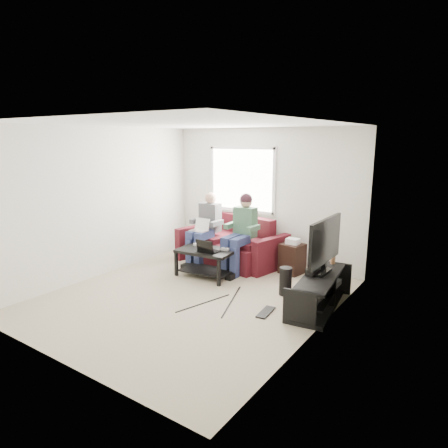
# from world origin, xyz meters

# --- Properties ---
(floor) EXTENTS (4.50, 4.50, 0.00)m
(floor) POSITION_xyz_m (0.00, 0.00, 0.00)
(floor) COLOR tan
(floor) RESTS_ON ground
(ceiling) EXTENTS (4.50, 4.50, 0.00)m
(ceiling) POSITION_xyz_m (0.00, 0.00, 2.60)
(ceiling) COLOR white
(ceiling) RESTS_ON wall_back
(wall_back) EXTENTS (4.50, 0.00, 4.50)m
(wall_back) POSITION_xyz_m (0.00, 2.25, 1.30)
(wall_back) COLOR silver
(wall_back) RESTS_ON floor
(wall_front) EXTENTS (4.50, 0.00, 4.50)m
(wall_front) POSITION_xyz_m (0.00, -2.25, 1.30)
(wall_front) COLOR silver
(wall_front) RESTS_ON floor
(wall_left) EXTENTS (0.00, 4.50, 4.50)m
(wall_left) POSITION_xyz_m (-2.00, 0.00, 1.30)
(wall_left) COLOR silver
(wall_left) RESTS_ON floor
(wall_right) EXTENTS (0.00, 4.50, 4.50)m
(wall_right) POSITION_xyz_m (2.00, 0.00, 1.30)
(wall_right) COLOR silver
(wall_right) RESTS_ON floor
(window) EXTENTS (1.48, 0.04, 1.28)m
(window) POSITION_xyz_m (-0.50, 2.23, 1.60)
(window) COLOR white
(window) RESTS_ON wall_back
(sofa) EXTENTS (2.11, 1.22, 0.91)m
(sofa) POSITION_xyz_m (-0.44, 1.82, 0.33)
(sofa) COLOR #4E1320
(sofa) RESTS_ON floor
(person_left) EXTENTS (0.40, 0.70, 1.38)m
(person_left) POSITION_xyz_m (-0.84, 1.47, 0.76)
(person_left) COLOR navy
(person_left) RESTS_ON sofa
(person_right) EXTENTS (0.40, 0.71, 1.42)m
(person_right) POSITION_xyz_m (-0.04, 1.49, 0.82)
(person_right) COLOR navy
(person_right) RESTS_ON sofa
(laptop_silver) EXTENTS (0.37, 0.30, 0.24)m
(laptop_silver) POSITION_xyz_m (-0.84, 1.29, 0.75)
(laptop_silver) COLOR silver
(laptop_silver) RESTS_ON person_left
(coffee_table) EXTENTS (1.04, 0.70, 0.49)m
(coffee_table) POSITION_xyz_m (-0.38, 0.88, 0.36)
(coffee_table) COLOR black
(coffee_table) RESTS_ON floor
(laptop_black) EXTENTS (0.34, 0.25, 0.24)m
(laptop_black) POSITION_xyz_m (-0.26, 0.80, 0.61)
(laptop_black) COLOR black
(laptop_black) RESTS_ON coffee_table
(controller_a) EXTENTS (0.14, 0.09, 0.04)m
(controller_a) POSITION_xyz_m (-0.66, 1.00, 0.51)
(controller_a) COLOR silver
(controller_a) RESTS_ON coffee_table
(controller_b) EXTENTS (0.14, 0.09, 0.04)m
(controller_b) POSITION_xyz_m (-0.48, 1.06, 0.51)
(controller_b) COLOR black
(controller_b) RESTS_ON coffee_table
(controller_c) EXTENTS (0.15, 0.11, 0.04)m
(controller_c) POSITION_xyz_m (-0.08, 1.03, 0.51)
(controller_c) COLOR gray
(controller_c) RESTS_ON coffee_table
(tv_stand) EXTENTS (0.64, 1.53, 0.49)m
(tv_stand) POSITION_xyz_m (1.77, 0.73, 0.22)
(tv_stand) COLOR black
(tv_stand) RESTS_ON floor
(tv) EXTENTS (0.12, 1.10, 0.81)m
(tv) POSITION_xyz_m (1.77, 0.83, 0.95)
(tv) COLOR black
(tv) RESTS_ON tv_stand
(soundbar) EXTENTS (0.12, 0.50, 0.10)m
(soundbar) POSITION_xyz_m (1.65, 0.83, 0.54)
(soundbar) COLOR black
(soundbar) RESTS_ON tv_stand
(drink_cup) EXTENTS (0.08, 0.08, 0.12)m
(drink_cup) POSITION_xyz_m (1.72, 1.36, 0.55)
(drink_cup) COLOR #9A6942
(drink_cup) RESTS_ON tv_stand
(console_white) EXTENTS (0.30, 0.22, 0.06)m
(console_white) POSITION_xyz_m (1.77, 0.33, 0.29)
(console_white) COLOR silver
(console_white) RESTS_ON tv_stand
(console_grey) EXTENTS (0.34, 0.26, 0.08)m
(console_grey) POSITION_xyz_m (1.77, 1.03, 0.30)
(console_grey) COLOR gray
(console_grey) RESTS_ON tv_stand
(console_black) EXTENTS (0.38, 0.30, 0.07)m
(console_black) POSITION_xyz_m (1.77, 0.68, 0.29)
(console_black) COLOR black
(console_black) RESTS_ON tv_stand
(subwoofer) EXTENTS (0.20, 0.20, 0.44)m
(subwoofer) POSITION_xyz_m (1.15, 0.90, 0.22)
(subwoofer) COLOR black
(subwoofer) RESTS_ON floor
(keyboard_floor) EXTENTS (0.19, 0.43, 0.02)m
(keyboard_floor) POSITION_xyz_m (1.22, 0.13, 0.01)
(keyboard_floor) COLOR black
(keyboard_floor) RESTS_ON floor
(end_table) EXTENTS (0.37, 0.37, 0.65)m
(end_table) POSITION_xyz_m (0.80, 1.90, 0.29)
(end_table) COLOR black
(end_table) RESTS_ON floor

